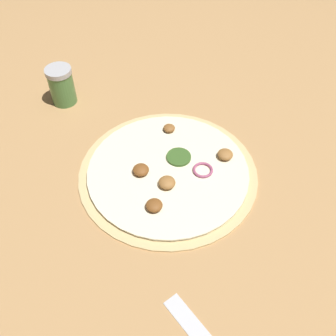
# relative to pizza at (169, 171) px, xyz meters

# --- Properties ---
(ground_plane) EXTENTS (3.00, 3.00, 0.00)m
(ground_plane) POSITION_rel_pizza_xyz_m (0.00, -0.00, -0.01)
(ground_plane) COLOR tan
(pizza) EXTENTS (0.38, 0.38, 0.03)m
(pizza) POSITION_rel_pizza_xyz_m (0.00, 0.00, 0.00)
(pizza) COLOR #D6B77A
(pizza) RESTS_ON ground_plane
(spice_jar) EXTENTS (0.06, 0.06, 0.10)m
(spice_jar) POSITION_rel_pizza_xyz_m (0.01, -0.35, 0.04)
(spice_jar) COLOR #4C7F42
(spice_jar) RESTS_ON ground_plane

